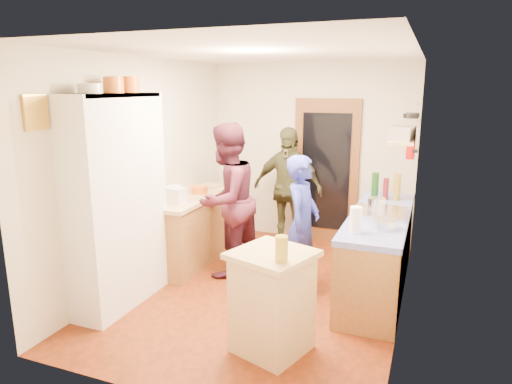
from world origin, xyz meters
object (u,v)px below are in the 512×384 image
Objects in this scene: island_base at (272,304)px; person_back at (288,189)px; hutch_body at (118,202)px; right_counter_base at (378,254)px; person_hob at (304,225)px; person_left at (231,200)px.

person_back is (-0.66, 2.55, 0.44)m from island_base.
island_base is (1.80, -0.30, -0.67)m from hutch_body.
right_counter_base is at bearing -30.59° from person_back.
person_hob is 1.42m from person_back.
person_left is at bearing 125.56° from island_base.
right_counter_base is at bearing -64.57° from person_hob.
person_hob reaches higher than right_counter_base.
hutch_body reaches higher than island_base.
person_hob is 0.83× the size of person_left.
hutch_body is at bearing -112.28° from person_back.
hutch_body reaches higher than person_hob.
island_base is 1.85m from person_left.
right_counter_base is at bearing 105.10° from person_left.
person_hob is at bearing 93.31° from island_base.
island_base is at bearing -9.37° from hutch_body.
person_back reaches higher than right_counter_base.
person_hob reaches higher than island_base.
person_left reaches higher than person_back.
right_counter_base is 1.42× the size of person_hob.
hutch_body is at bearing 170.63° from island_base.
hutch_body is 2.53m from person_back.
person_back reaches higher than island_base.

